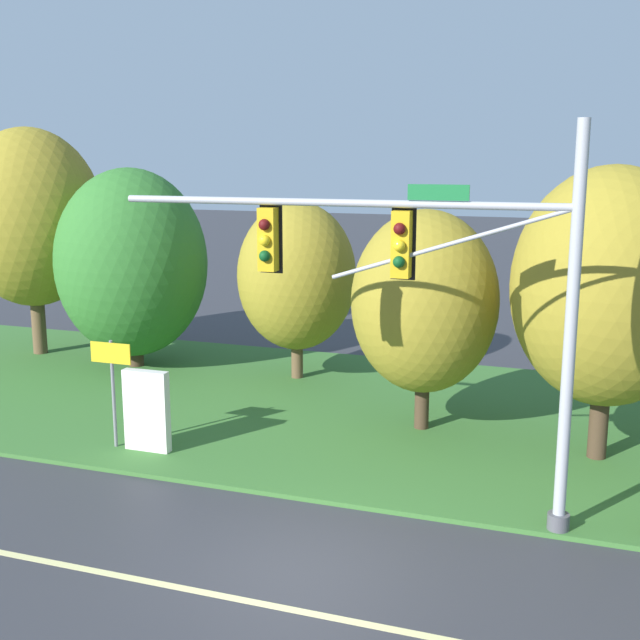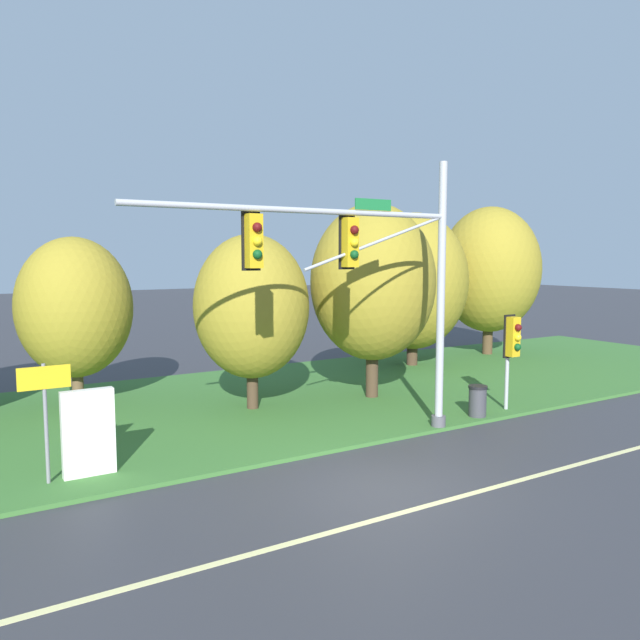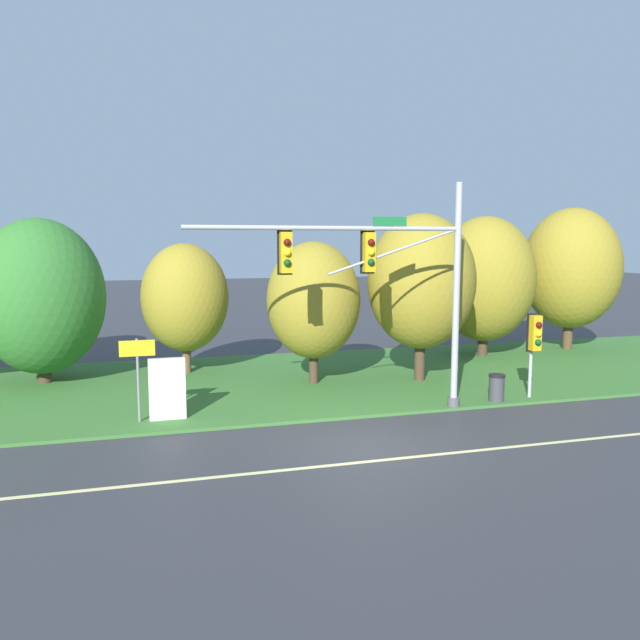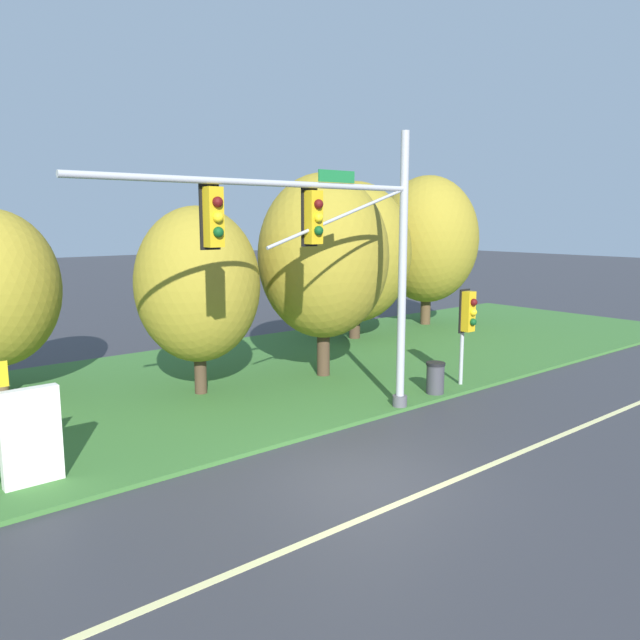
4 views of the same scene
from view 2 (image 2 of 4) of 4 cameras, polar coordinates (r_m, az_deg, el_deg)
name	(u,v)px [view 2 (image 2 of 4)]	position (r m, az deg, el deg)	size (l,w,h in m)	color
ground_plane	(382,488)	(13.64, 5.67, -15.08)	(160.00, 160.00, 0.00)	#333338
lane_stripe	(419,508)	(12.78, 9.07, -16.59)	(36.00, 0.16, 0.01)	beige
grass_verge	(226,406)	(20.51, -8.57, -7.79)	(48.00, 11.50, 0.10)	#386B2D
traffic_signal_mast	(370,268)	(15.91, 4.56, 4.76)	(8.91, 0.49, 7.31)	#9EA0A5
pedestrian_signal_near_kerb	(512,342)	(20.06, 17.17, -1.94)	(0.46, 0.55, 2.98)	#9EA0A5
route_sign_post	(45,402)	(14.27, -23.84, -6.86)	(1.04, 0.08, 2.55)	slate
tree_behind_signpost	(75,308)	(21.21, -21.51, 1.05)	(3.57, 3.57, 5.38)	brown
tree_mid_verge	(252,307)	(19.43, -6.28, 1.21)	(3.58, 3.58, 5.45)	#423021
tree_tall_centre	(373,282)	(20.97, 4.85, 3.44)	(4.20, 4.20, 6.53)	#423021
tree_right_far	(413,281)	(27.43, 8.52, 3.51)	(4.74, 4.74, 6.64)	#423021
tree_furthest_back	(489,270)	(31.31, 15.23, 4.44)	(4.83, 4.83, 7.13)	#4C3823
info_kiosk	(88,433)	(14.64, -20.42, -9.66)	(1.10, 0.24, 1.90)	silver
trash_bin	(478,401)	(19.32, 14.21, -7.17)	(0.56, 0.56, 0.93)	#38383D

